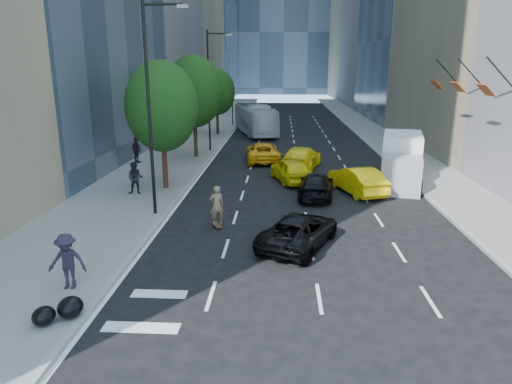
# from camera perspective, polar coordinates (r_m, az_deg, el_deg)

# --- Properties ---
(ground) EXTENTS (160.00, 160.00, 0.00)m
(ground) POSITION_cam_1_polar(r_m,az_deg,el_deg) (18.72, 3.87, -7.20)
(ground) COLOR black
(ground) RESTS_ON ground
(sidewalk_left) EXTENTS (6.00, 120.00, 0.15)m
(sidewalk_left) POSITION_cam_1_polar(r_m,az_deg,el_deg) (48.60, -7.23, 6.81)
(sidewalk_left) COLOR slate
(sidewalk_left) RESTS_ON ground
(sidewalk_right) EXTENTS (4.00, 120.00, 0.15)m
(sidewalk_right) POSITION_cam_1_polar(r_m,az_deg,el_deg) (48.91, 15.39, 6.44)
(sidewalk_right) COLOR slate
(sidewalk_right) RESTS_ON ground
(lamp_near) EXTENTS (2.13, 0.22, 10.00)m
(lamp_near) POSITION_cam_1_polar(r_m,az_deg,el_deg) (22.17, -12.87, 11.46)
(lamp_near) COLOR black
(lamp_near) RESTS_ON sidewalk_left
(lamp_far) EXTENTS (2.13, 0.22, 10.00)m
(lamp_far) POSITION_cam_1_polar(r_m,az_deg,el_deg) (39.77, -5.70, 13.30)
(lamp_far) COLOR black
(lamp_far) RESTS_ON sidewalk_left
(tree_near) EXTENTS (4.20, 4.20, 7.46)m
(tree_near) POSITION_cam_1_polar(r_m,az_deg,el_deg) (27.27, -11.70, 10.40)
(tree_near) COLOR #321C13
(tree_near) RESTS_ON sidewalk_left
(tree_mid) EXTENTS (4.50, 4.50, 7.99)m
(tree_mid) POSITION_cam_1_polar(r_m,az_deg,el_deg) (36.99, -7.77, 12.32)
(tree_mid) COLOR #321C13
(tree_mid) RESTS_ON sidewalk_left
(tree_far) EXTENTS (3.90, 3.90, 6.92)m
(tree_far) POSITION_cam_1_polar(r_m,az_deg,el_deg) (49.84, -4.91, 12.34)
(tree_far) COLOR #321C13
(tree_far) RESTS_ON sidewalk_left
(traffic_signal) EXTENTS (2.48, 0.53, 5.20)m
(traffic_signal) POSITION_cam_1_polar(r_m,az_deg,el_deg) (57.69, -2.98, 12.38)
(traffic_signal) COLOR black
(traffic_signal) RESTS_ON sidewalk_left
(facade_flags) EXTENTS (1.85, 13.30, 2.05)m
(facade_flags) POSITION_cam_1_polar(r_m,az_deg,el_deg) (29.42, 25.59, 11.97)
(facade_flags) COLOR black
(facade_flags) RESTS_ON ground
(skateboarder) EXTENTS (0.80, 0.68, 1.85)m
(skateboarder) POSITION_cam_1_polar(r_m,az_deg,el_deg) (21.00, -4.93, -2.01)
(skateboarder) COLOR #78634B
(skateboarder) RESTS_ON ground
(black_sedan_lincoln) EXTENTS (3.91, 5.26, 1.33)m
(black_sedan_lincoln) POSITION_cam_1_polar(r_m,az_deg,el_deg) (18.92, 5.41, -4.82)
(black_sedan_lincoln) COLOR black
(black_sedan_lincoln) RESTS_ON ground
(black_sedan_mercedes) EXTENTS (2.41, 4.83, 1.35)m
(black_sedan_mercedes) POSITION_cam_1_polar(r_m,az_deg,el_deg) (26.19, 7.54, 0.85)
(black_sedan_mercedes) COLOR black
(black_sedan_mercedes) RESTS_ON ground
(taxi_a) EXTENTS (3.05, 4.82, 1.53)m
(taxi_a) POSITION_cam_1_polar(r_m,az_deg,el_deg) (29.50, 4.38, 2.75)
(taxi_a) COLOR yellow
(taxi_a) RESTS_ON ground
(taxi_b) EXTENTS (3.09, 5.01, 1.56)m
(taxi_b) POSITION_cam_1_polar(r_m,az_deg,el_deg) (27.42, 12.52, 1.50)
(taxi_b) COLOR yellow
(taxi_b) RESTS_ON ground
(taxi_c) EXTENTS (2.96, 5.53, 1.48)m
(taxi_c) POSITION_cam_1_polar(r_m,az_deg,el_deg) (35.90, 0.82, 5.01)
(taxi_c) COLOR #FFB40D
(taxi_c) RESTS_ON ground
(taxi_d) EXTENTS (3.53, 5.92, 1.61)m
(taxi_d) POSITION_cam_1_polar(r_m,az_deg,el_deg) (33.43, 5.69, 4.28)
(taxi_d) COLOR #FFEA0D
(taxi_d) RESTS_ON ground
(city_bus) EXTENTS (5.55, 11.99, 3.25)m
(city_bus) POSITION_cam_1_polar(r_m,az_deg,el_deg) (51.19, -0.10, 9.11)
(city_bus) COLOR silver
(city_bus) RESTS_ON ground
(box_truck) EXTENTS (3.79, 6.83, 3.09)m
(box_truck) POSITION_cam_1_polar(r_m,az_deg,el_deg) (30.08, 17.72, 3.88)
(box_truck) COLOR white
(box_truck) RESTS_ON ground
(pedestrian_a) EXTENTS (0.93, 0.74, 1.86)m
(pedestrian_a) POSITION_cam_1_polar(r_m,az_deg,el_deg) (26.79, -14.85, 1.68)
(pedestrian_a) COLOR black
(pedestrian_a) RESTS_ON sidewalk_left
(pedestrian_b) EXTENTS (1.17, 1.08, 1.93)m
(pedestrian_b) POSITION_cam_1_polar(r_m,az_deg,el_deg) (35.74, -14.70, 5.08)
(pedestrian_b) COLOR black
(pedestrian_b) RESTS_ON sidewalk_left
(pedestrian_c) EXTENTS (1.26, 0.78, 1.89)m
(pedestrian_c) POSITION_cam_1_polar(r_m,az_deg,el_deg) (16.13, -22.54, -8.01)
(pedestrian_c) COLOR #251D2B
(pedestrian_c) RESTS_ON sidewalk_left
(garbage_bags) EXTENTS (1.24, 1.20, 0.61)m
(garbage_bags) POSITION_cam_1_polar(r_m,az_deg,el_deg) (14.58, -23.31, -13.46)
(garbage_bags) COLOR black
(garbage_bags) RESTS_ON sidewalk_left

